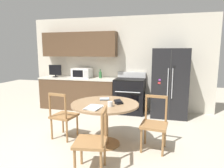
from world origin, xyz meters
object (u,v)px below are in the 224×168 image
Objects in this scene: microwave at (82,73)px; wallet at (119,102)px; countertop_tv at (55,71)px; dining_chair_near at (92,142)px; candle_glass at (110,104)px; counter_bottle at (100,75)px; refrigerator at (170,83)px; dining_chair_left at (63,116)px; dining_chair_right at (154,124)px; oven_range at (130,95)px.

wallet is (1.53, -2.04, -0.25)m from microwave.
microwave is 1.38× the size of countertop_tv.
dining_chair_near is 10.91× the size of candle_glass.
counter_bottle is 1.45× the size of wallet.
counter_bottle is (0.52, 0.08, -0.04)m from microwave.
refrigerator is 1.90m from counter_bottle.
candle_glass is 0.47× the size of wallet.
dining_chair_left is (0.45, -2.00, -0.60)m from microwave.
microwave is at bearing 177.63° from refrigerator.
refrigerator is 2.77m from dining_chair_left.
dining_chair_right is at bearing -52.49° from counter_bottle.
dining_chair_right is (1.69, -0.02, 0.00)m from dining_chair_left.
refrigerator is at bearing 52.52° from dining_chair_left.
countertop_tv reaches higher than dining_chair_near.
refrigerator is 20.77× the size of candle_glass.
dining_chair_near is at bearing -64.90° from microwave.
oven_range is 4.28× the size of counter_bottle.
candle_glass is (-0.98, -2.14, -0.07)m from refrigerator.
refrigerator is 2.42m from microwave.
oven_range is 13.06× the size of candle_glass.
countertop_tv is at bearing -174.41° from counter_bottle.
countertop_tv is 3.61m from dining_chair_right.
candle_glass is (1.43, -2.24, -0.24)m from microwave.
dining_chair_right is (0.74, -1.96, -0.03)m from oven_range.
countertop_tv is 2.17× the size of wallet.
counter_bottle is (-1.89, 0.18, 0.14)m from refrigerator.
dining_chair_left is 1.00× the size of dining_chair_near.
counter_bottle reaches higher than dining_chair_left.
dining_chair_near reaches higher than candle_glass.
countertop_tv is 0.42× the size of dining_chair_left.
microwave reaches higher than dining_chair_right.
candle_glass is at bearing -44.12° from countertop_tv.
counter_bottle is 3.05× the size of candle_glass.
refrigerator is 1.90× the size of dining_chair_left.
wallet is at bearing -64.69° from counter_bottle.
countertop_tv is 3.15m from candle_glass.
microwave is (-1.39, 0.06, 0.57)m from oven_range.
refrigerator is 3.25m from countertop_tv.
dining_chair_right is 10.91× the size of candle_glass.
microwave is (-2.41, 0.10, 0.18)m from refrigerator.
wallet is at bearing -20.04° from dining_chair_near.
microwave is 2.07× the size of counter_bottle.
dining_chair_right is 5.17× the size of wallet.
oven_range reaches higher than dining_chair_left.
oven_range is at bearing -9.70° from dining_chair_near.
oven_range is 2.30m from countertop_tv.
dining_chair_near is (0.91, -0.90, 0.00)m from dining_chair_left.
candle_glass is (0.04, -2.18, 0.32)m from oven_range.
wallet is (0.10, 0.20, -0.01)m from candle_glass.
microwave reaches higher than dining_chair_left.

